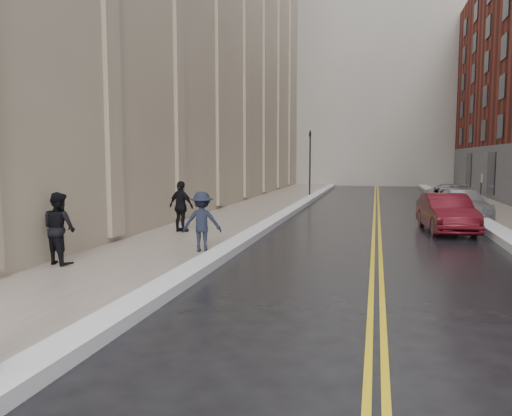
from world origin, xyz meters
The scene contains 15 objects.
ground centered at (0.00, 0.00, 0.00)m, with size 160.00×160.00×0.00m, color black.
sidewalk_left centered at (-4.50, 16.00, 0.07)m, with size 4.00×64.00×0.15m, color gray.
lane_stripe_a centered at (2.38, 16.00, 0.00)m, with size 0.12×64.00×0.01m, color gold.
lane_stripe_b centered at (2.62, 16.00, 0.00)m, with size 0.12×64.00×0.01m, color gold.
snow_ridge_left centered at (-2.20, 16.00, 0.13)m, with size 0.70×60.80×0.26m, color silver.
snow_ridge_right centered at (7.15, 16.00, 0.15)m, with size 0.85×60.80×0.30m, color silver.
tower_far_right centered at (14.00, 66.00, 22.00)m, with size 22.00×18.00×44.00m, color slate.
traffic_signal centered at (-2.60, 30.00, 3.08)m, with size 0.18×0.15×5.20m.
parking_sign_far centered at (7.90, 20.00, 1.36)m, with size 0.06×0.35×2.23m.
car_maroon centered at (5.32, 13.28, 0.79)m, with size 1.68×4.81×1.59m, color #490D15.
car_silver_near centered at (6.80, 18.68, 0.76)m, with size 2.14×5.27×1.53m, color #AEB0B6.
car_silver_far centered at (6.80, 22.01, 0.79)m, with size 2.61×5.65×1.57m, color #97989E.
pedestrian_a centered at (-6.05, 3.25, 1.15)m, with size 0.97×0.76×2.00m, color black.
pedestrian_b centered at (-2.85, 5.96, 1.09)m, with size 1.22×0.70×1.88m, color black.
pedestrian_c centered at (-5.07, 9.71, 1.17)m, with size 1.19×0.50×2.03m, color black.
Camera 1 is at (2.43, -8.73, 3.08)m, focal length 35.00 mm.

